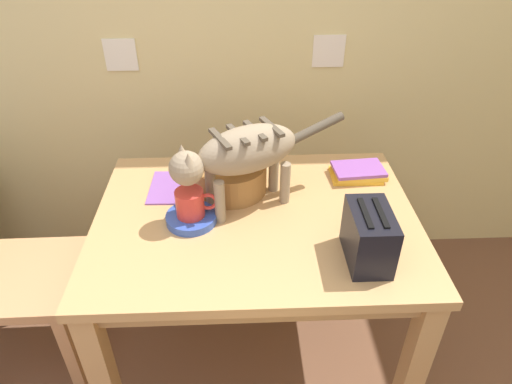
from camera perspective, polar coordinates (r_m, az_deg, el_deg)
The scene contains 10 objects.
wall_rear at distance 2.03m, azimuth -4.61°, elevation 22.00°, with size 4.43×0.11×2.50m.
dining_table at distance 1.63m, azimuth 0.00°, elevation -5.71°, with size 1.10×0.82×0.74m.
cat at distance 1.50m, azimuth -1.84°, elevation 4.78°, with size 0.59×0.31×0.30m.
saucer_bowl at distance 1.55m, azimuth -8.04°, elevation -3.22°, with size 0.17×0.17×0.03m, color #3252B2.
coffee_mug at distance 1.51m, azimuth -8.10°, elevation -1.39°, with size 0.14×0.09×0.09m.
magazine at distance 1.72m, azimuth -8.75°, elevation 0.61°, with size 0.26×0.21×0.01m, color #8954A9.
book_stack at distance 1.80m, azimuth 12.59°, elevation 2.43°, with size 0.21×0.14×0.04m.
wicker_basket at distance 1.67m, azimuth -3.16°, elevation 1.97°, with size 0.26×0.26×0.11m.
toaster at distance 1.39m, azimuth 13.88°, elevation -5.38°, with size 0.12×0.20×0.18m.
wooden_chair_far at distance 1.98m, azimuth -28.46°, elevation -8.99°, with size 0.43×0.43×0.94m.
Camera 1 is at (0.07, -0.22, 1.70)m, focal length 32.10 mm.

